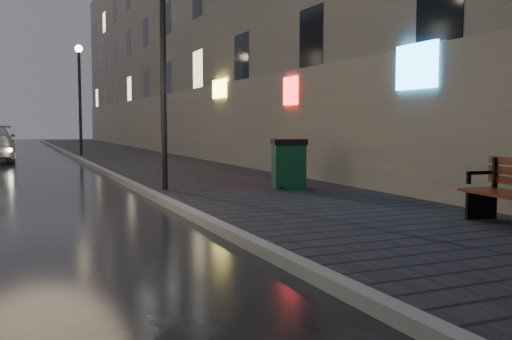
{
  "coord_description": "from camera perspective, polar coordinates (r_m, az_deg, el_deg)",
  "views": [
    {
      "loc": [
        -1.43,
        -6.74,
        1.65
      ],
      "look_at": [
        2.54,
        2.33,
        0.85
      ],
      "focal_mm": 40.0,
      "sensor_mm": 36.0,
      "label": 1
    }
  ],
  "objects": [
    {
      "name": "lamp_far",
      "position": [
        28.98,
        -17.22,
        8.06
      ],
      "size": [
        0.36,
        0.36,
        5.28
      ],
      "color": "black",
      "rests_on": "sidewalk"
    },
    {
      "name": "ground",
      "position": [
        7.08,
        -11.45,
        -8.95
      ],
      "size": [
        120.0,
        120.0,
        0.0
      ],
      "primitive_type": "plane",
      "color": "black",
      "rests_on": "ground"
    },
    {
      "name": "trash_bin",
      "position": [
        13.27,
        3.27,
        0.67
      ],
      "size": [
        0.94,
        0.94,
        1.16
      ],
      "rotation": [
        0.0,
        0.0,
        -0.29
      ],
      "color": "black",
      "rests_on": "sidewalk"
    },
    {
      "name": "lamp_near",
      "position": [
        13.28,
        -9.3,
        12.52
      ],
      "size": [
        0.36,
        0.36,
        5.28
      ],
      "color": "black",
      "rests_on": "sidewalk"
    },
    {
      "name": "sidewalk",
      "position": [
        28.29,
        -12.7,
        1.32
      ],
      "size": [
        4.6,
        58.0,
        0.15
      ],
      "primitive_type": "cube",
      "color": "black",
      "rests_on": "ground"
    },
    {
      "name": "building_near",
      "position": [
        33.22,
        -8.68,
        12.97
      ],
      "size": [
        1.8,
        50.0,
        13.0
      ],
      "primitive_type": "cube",
      "color": "#605B54",
      "rests_on": "ground"
    },
    {
      "name": "curb",
      "position": [
        27.94,
        -17.54,
        1.18
      ],
      "size": [
        0.2,
        58.0,
        0.15
      ],
      "primitive_type": "cube",
      "color": "slate",
      "rests_on": "ground"
    }
  ]
}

